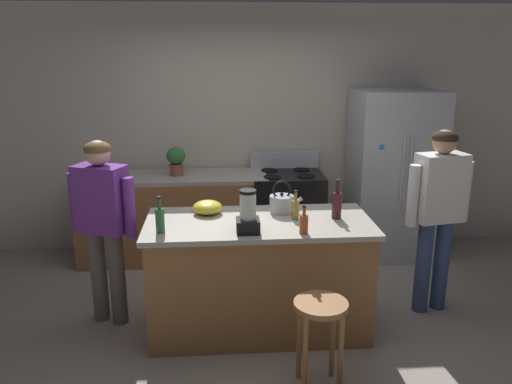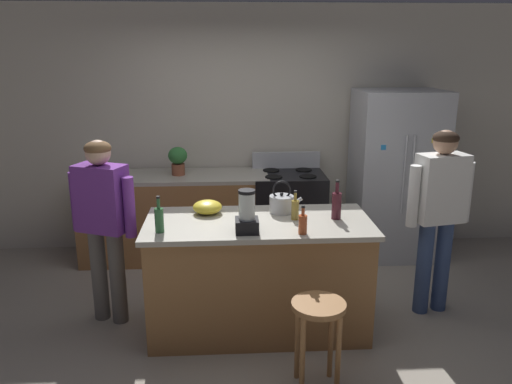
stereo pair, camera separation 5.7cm
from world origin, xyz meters
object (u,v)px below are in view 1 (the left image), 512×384
(bar_stool, at_px, (320,321))
(bottle_olive_oil, at_px, (160,220))
(person_by_sink_right, at_px, (438,205))
(bottle_vinegar, at_px, (295,209))
(bottle_wine, at_px, (337,204))
(kitchen_island, at_px, (259,275))
(refrigerator, at_px, (393,175))
(stove_range, at_px, (287,214))
(mixing_bowl, at_px, (208,207))
(tea_kettle, at_px, (282,203))
(bottle_cooking_sauce, at_px, (304,223))
(potted_plant, at_px, (176,159))
(person_by_island_left, at_px, (103,216))
(blender_appliance, at_px, (248,215))

(bar_stool, xyz_separation_m, bottle_olive_oil, (-1.08, 0.60, 0.54))
(person_by_sink_right, bearing_deg, bottle_vinegar, -171.54)
(bottle_vinegar, xyz_separation_m, bottle_wine, (0.33, -0.00, 0.03))
(kitchen_island, distance_m, refrigerator, 2.23)
(person_by_sink_right, bearing_deg, stove_range, 129.81)
(mixing_bowl, xyz_separation_m, tea_kettle, (0.61, -0.01, 0.02))
(person_by_sink_right, bearing_deg, bottle_cooking_sauce, -157.49)
(refrigerator, bearing_deg, kitchen_island, -136.68)
(potted_plant, bearing_deg, mixing_bowl, -75.37)
(person_by_island_left, distance_m, bar_stool, 1.94)
(bottle_cooking_sauce, bearing_deg, potted_plant, 119.61)
(person_by_island_left, bearing_deg, bottle_wine, -5.92)
(kitchen_island, relative_size, stove_range, 1.59)
(bottle_olive_oil, bearing_deg, person_by_sink_right, 10.27)
(refrigerator, relative_size, bottle_olive_oil, 6.59)
(bottle_olive_oil, bearing_deg, tea_kettle, 23.69)
(bar_stool, relative_size, bottle_vinegar, 2.72)
(bottle_vinegar, bearing_deg, tea_kettle, 114.18)
(stove_range, bearing_deg, bottle_wine, -82.84)
(bar_stool, xyz_separation_m, tea_kettle, (-0.14, 1.01, 0.51))
(mixing_bowl, distance_m, tea_kettle, 0.61)
(person_by_island_left, height_order, bottle_wine, person_by_island_left)
(potted_plant, distance_m, blender_appliance, 1.91)
(stove_range, bearing_deg, tea_kettle, -99.64)
(tea_kettle, bearing_deg, kitchen_island, -135.00)
(bottle_olive_oil, bearing_deg, potted_plant, 90.36)
(kitchen_island, relative_size, potted_plant, 5.92)
(refrigerator, height_order, stove_range, refrigerator)
(kitchen_island, relative_size, tea_kettle, 6.45)
(bar_stool, relative_size, bottle_olive_oil, 2.32)
(person_by_sink_right, height_order, mixing_bowl, person_by_sink_right)
(stove_range, distance_m, tea_kettle, 1.44)
(person_by_island_left, relative_size, blender_appliance, 4.83)
(person_by_island_left, height_order, mixing_bowl, person_by_island_left)
(person_by_sink_right, bearing_deg, bottle_wine, -168.51)
(kitchen_island, height_order, person_by_sink_right, person_by_sink_right)
(kitchen_island, xyz_separation_m, stove_range, (0.43, 1.52, 0.01))
(mixing_bowl, bearing_deg, bottle_cooking_sauce, -36.44)
(refrigerator, xyz_separation_m, mixing_bowl, (-1.99, -1.28, 0.08))
(bar_stool, relative_size, blender_appliance, 1.99)
(person_by_island_left, bearing_deg, mixing_bowl, 0.33)
(potted_plant, bearing_deg, kitchen_island, -64.13)
(person_by_sink_right, xyz_separation_m, tea_kettle, (-1.33, 0.00, 0.04))
(kitchen_island, height_order, bottle_olive_oil, bottle_olive_oil)
(potted_plant, relative_size, bottle_wine, 0.95)
(person_by_island_left, height_order, potted_plant, person_by_island_left)
(bottle_wine, bearing_deg, stove_range, 97.16)
(bottle_wine, height_order, mixing_bowl, bottle_wine)
(bottle_vinegar, distance_m, bottle_cooking_sauce, 0.32)
(bottle_cooking_sauce, bearing_deg, bottle_wine, 45.70)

